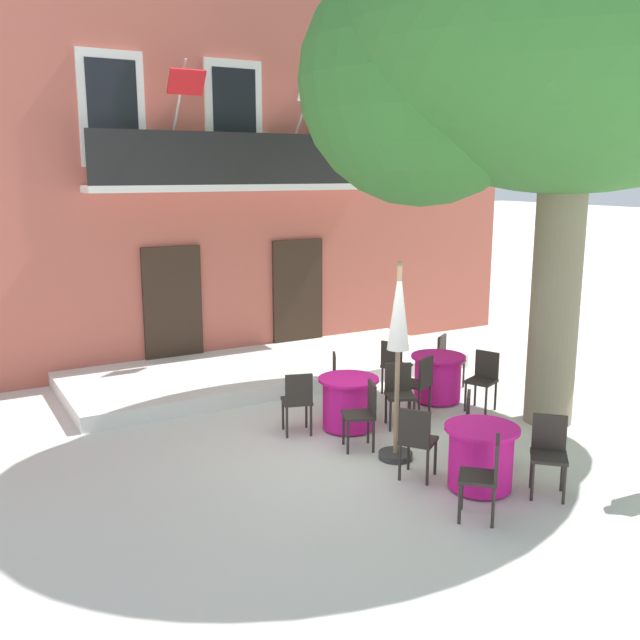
% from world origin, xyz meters
% --- Properties ---
extents(ground_plane, '(120.00, 120.00, 0.00)m').
position_xyz_m(ground_plane, '(0.00, 0.00, 0.00)').
color(ground_plane, silver).
extents(building_facade, '(13.00, 5.09, 7.50)m').
position_xyz_m(building_facade, '(0.42, 6.99, 3.75)').
color(building_facade, '#BC5B4C').
rests_on(building_facade, ground).
extents(entrance_step_platform, '(7.08, 2.65, 0.25)m').
position_xyz_m(entrance_step_platform, '(0.42, 3.67, 0.12)').
color(entrance_step_platform, silver).
rests_on(entrance_step_platform, ground).
extents(plane_tree, '(6.83, 6.00, 7.31)m').
position_xyz_m(plane_tree, '(2.92, -0.43, 5.17)').
color(plane_tree, '#7F755B').
rests_on(plane_tree, ground).
extents(cafe_table_near_tree, '(0.86, 0.86, 0.76)m').
position_xyz_m(cafe_table_near_tree, '(0.58, -1.73, 0.39)').
color(cafe_table_near_tree, '#DB1984').
rests_on(cafe_table_near_tree, ground).
extents(cafe_chair_near_tree_0, '(0.57, 0.57, 0.91)m').
position_xyz_m(cafe_chair_near_tree_0, '(1.17, -2.20, 0.53)').
color(cafe_chair_near_tree_0, '#2D2823').
rests_on(cafe_chair_near_tree_0, ground).
extents(cafe_chair_near_tree_1, '(0.57, 0.57, 0.91)m').
position_xyz_m(cafe_chair_near_tree_1, '(1.03, -1.13, 0.53)').
color(cafe_chair_near_tree_1, '#2D2823').
rests_on(cafe_chair_near_tree_1, ground).
extents(cafe_chair_near_tree_2, '(0.56, 0.56, 0.91)m').
position_xyz_m(cafe_chair_near_tree_2, '(0.08, -1.16, 0.53)').
color(cafe_chair_near_tree_2, '#2D2823').
rests_on(cafe_chair_near_tree_2, ground).
extents(cafe_chair_near_tree_3, '(0.57, 0.57, 0.91)m').
position_xyz_m(cafe_chair_near_tree_3, '(0.11, -2.32, 0.53)').
color(cafe_chair_near_tree_3, '#2D2823').
rests_on(cafe_chair_near_tree_3, ground).
extents(cafe_table_middle, '(0.86, 0.86, 0.76)m').
position_xyz_m(cafe_table_middle, '(2.19, 1.06, 0.39)').
color(cafe_table_middle, '#DB1984').
rests_on(cafe_table_middle, ground).
extents(cafe_chair_middle_0, '(0.52, 0.52, 0.91)m').
position_xyz_m(cafe_chair_middle_0, '(2.54, 0.39, 0.53)').
color(cafe_chair_middle_0, '#2D2823').
rests_on(cafe_chair_middle_0, ground).
extents(cafe_chair_middle_1, '(0.55, 0.55, 0.91)m').
position_xyz_m(cafe_chair_middle_1, '(2.77, 1.53, 0.53)').
color(cafe_chair_middle_1, '#2D2823').
rests_on(cafe_chair_middle_1, ground).
extents(cafe_chair_middle_2, '(0.53, 0.53, 0.91)m').
position_xyz_m(cafe_chair_middle_2, '(1.80, 1.70, 0.53)').
color(cafe_chair_middle_2, '#2D2823').
rests_on(cafe_chair_middle_2, ground).
extents(cafe_chair_middle_3, '(0.53, 0.53, 0.91)m').
position_xyz_m(cafe_chair_middle_3, '(1.53, 0.69, 0.53)').
color(cafe_chair_middle_3, '#2D2823').
rests_on(cafe_chair_middle_3, ground).
extents(cafe_table_front, '(0.86, 0.86, 0.76)m').
position_xyz_m(cafe_table_front, '(0.28, 0.70, 0.39)').
color(cafe_table_front, '#DB1984').
rests_on(cafe_table_front, ground).
extents(cafe_chair_front_0, '(0.50, 0.50, 0.91)m').
position_xyz_m(cafe_chair_front_0, '(-0.46, 0.85, 0.53)').
color(cafe_chair_front_0, '#2D2823').
rests_on(cafe_chair_front_0, ground).
extents(cafe_chair_front_1, '(0.52, 0.52, 0.91)m').
position_xyz_m(cafe_chair_front_1, '(0.08, -0.02, 0.53)').
color(cafe_chair_front_1, '#2D2823').
rests_on(cafe_chair_front_1, ground).
extents(cafe_chair_front_2, '(0.53, 0.53, 0.91)m').
position_xyz_m(cafe_chair_front_2, '(1.00, 0.46, 0.53)').
color(cafe_chair_front_2, '#2D2823').
rests_on(cafe_chair_front_2, ground).
extents(cafe_chair_front_3, '(0.54, 0.54, 0.91)m').
position_xyz_m(cafe_chair_front_3, '(0.58, 1.39, 0.53)').
color(cafe_chair_front_3, '#2D2823').
rests_on(cafe_chair_front_3, ground).
extents(cafe_umbrella, '(0.44, 0.44, 2.55)m').
position_xyz_m(cafe_umbrella, '(0.24, -0.52, 1.67)').
color(cafe_umbrella, '#997A56').
rests_on(cafe_umbrella, ground).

